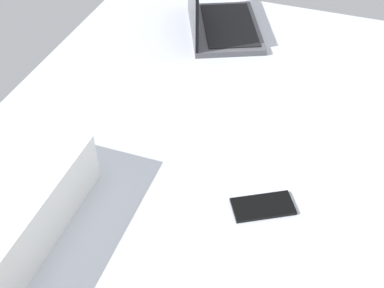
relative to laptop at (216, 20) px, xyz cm
name	(u,v)px	position (x,y,z in cm)	size (l,w,h in cm)	color
bed_mattress	(229,199)	(-63.56, -23.44, -13.41)	(180.00, 140.00, 18.00)	#B7BCC6
laptop	(216,20)	(0.00, 0.00, 0.00)	(39.46, 34.31, 23.00)	#4C4C51
cell_phone	(263,206)	(-70.68, -32.98, -4.01)	(6.80, 14.00, 0.80)	black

